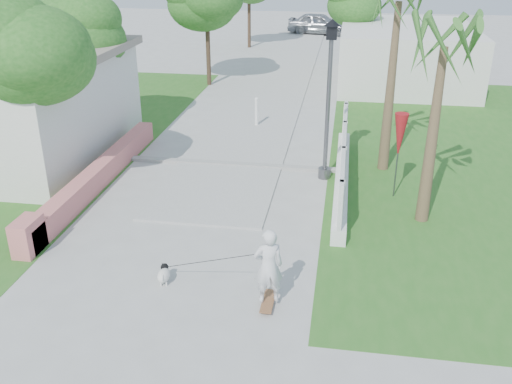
% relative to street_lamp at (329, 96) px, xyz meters
% --- Properties ---
extents(ground, '(90.00, 90.00, 0.00)m').
position_rel_street_lamp_xyz_m(ground, '(-2.90, -5.50, -2.43)').
color(ground, '#B7B7B2').
rests_on(ground, ground).
extents(path_strip, '(3.20, 36.00, 0.06)m').
position_rel_street_lamp_xyz_m(path_strip, '(-2.90, 14.50, -2.40)').
color(path_strip, '#B7B7B2').
rests_on(path_strip, ground).
extents(curb, '(6.50, 0.25, 0.10)m').
position_rel_street_lamp_xyz_m(curb, '(-2.90, 0.50, -2.38)').
color(curb, '#999993').
rests_on(curb, ground).
extents(grass_left, '(8.00, 20.00, 0.01)m').
position_rel_street_lamp_xyz_m(grass_left, '(-9.90, 2.50, -2.42)').
color(grass_left, '#2C6921').
rests_on(grass_left, ground).
extents(grass_right, '(8.00, 20.00, 0.01)m').
position_rel_street_lamp_xyz_m(grass_right, '(4.10, 2.50, -2.42)').
color(grass_right, '#2C6921').
rests_on(grass_right, ground).
extents(pink_wall, '(0.45, 8.20, 0.80)m').
position_rel_street_lamp_xyz_m(pink_wall, '(-6.20, -1.95, -2.11)').
color(pink_wall, '#C97367').
rests_on(pink_wall, ground).
extents(lattice_fence, '(0.35, 7.00, 1.50)m').
position_rel_street_lamp_xyz_m(lattice_fence, '(0.50, -0.50, -1.88)').
color(lattice_fence, white).
rests_on(lattice_fence, ground).
extents(building_right, '(6.00, 8.00, 2.60)m').
position_rel_street_lamp_xyz_m(building_right, '(3.10, 12.50, -1.13)').
color(building_right, silver).
rests_on(building_right, ground).
extents(street_lamp, '(0.44, 0.44, 4.44)m').
position_rel_street_lamp_xyz_m(street_lamp, '(0.00, 0.00, 0.00)').
color(street_lamp, '#59595E').
rests_on(street_lamp, ground).
extents(bollard, '(0.14, 0.14, 1.09)m').
position_rel_street_lamp_xyz_m(bollard, '(-2.70, 4.50, -1.84)').
color(bollard, white).
rests_on(bollard, ground).
extents(patio_umbrella, '(0.36, 0.36, 2.30)m').
position_rel_street_lamp_xyz_m(patio_umbrella, '(1.90, -1.00, -0.74)').
color(patio_umbrella, '#59595E').
rests_on(patio_umbrella, ground).
extents(tree_left_near, '(3.60, 3.60, 5.28)m').
position_rel_street_lamp_xyz_m(tree_left_near, '(-7.38, -2.52, 1.40)').
color(tree_left_near, '#4C3826').
rests_on(tree_left_near, ground).
extents(tree_left_mid, '(3.20, 3.20, 4.85)m').
position_rel_street_lamp_xyz_m(tree_left_mid, '(-8.38, 2.98, 1.07)').
color(tree_left_mid, '#4C3826').
rests_on(tree_left_mid, ground).
extents(tree_path_right, '(3.00, 3.00, 4.79)m').
position_rel_street_lamp_xyz_m(tree_path_right, '(0.32, 14.48, 1.07)').
color(tree_path_right, '#4C3826').
rests_on(tree_path_right, ground).
extents(palm_far, '(1.80, 1.80, 5.30)m').
position_rel_street_lamp_xyz_m(palm_far, '(1.70, 1.00, 2.06)').
color(palm_far, brown).
rests_on(palm_far, ground).
extents(palm_near, '(1.80, 1.80, 4.70)m').
position_rel_street_lamp_xyz_m(palm_near, '(2.50, -2.30, 1.53)').
color(palm_near, brown).
rests_on(palm_near, ground).
extents(skateboarder, '(2.48, 0.99, 1.61)m').
position_rel_street_lamp_xyz_m(skateboarder, '(-1.61, -6.19, -1.72)').
color(skateboarder, brown).
rests_on(skateboarder, ground).
extents(dog, '(0.31, 0.53, 0.37)m').
position_rel_street_lamp_xyz_m(dog, '(-2.91, -5.99, -2.23)').
color(dog, silver).
rests_on(dog, ground).
extents(parked_car, '(4.54, 2.32, 1.48)m').
position_rel_street_lamp_xyz_m(parked_car, '(-1.70, 26.38, -1.69)').
color(parked_car, '#96979D').
rests_on(parked_car, ground).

